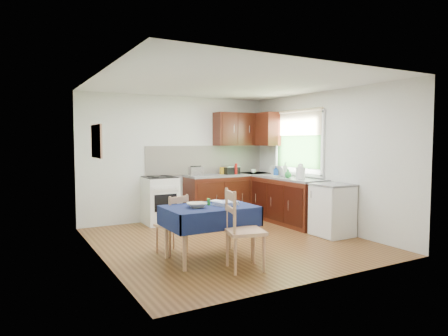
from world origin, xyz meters
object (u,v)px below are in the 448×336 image
chair_near (241,227)px  sandwich_press (231,170)px  chair_far (174,222)px  dish_rack (277,175)px  kettle (301,172)px  toaster (196,171)px  dining_table (209,214)px

chair_near → sandwich_press: 3.56m
chair_far → dish_rack: bearing=-172.8°
chair_far → kettle: bearing=174.3°
sandwich_press → dish_rack: 1.03m
kettle → dish_rack: bearing=95.5°
chair_near → dish_rack: dish_rack is taller
toaster → sandwich_press: size_ratio=0.88×
dining_table → chair_near: (0.14, -0.60, -0.09)m
toaster → kettle: bearing=-30.4°
chair_near → toaster: bearing=-0.7°
dining_table → dish_rack: bearing=52.8°
dining_table → kettle: (2.42, 1.00, 0.41)m
dining_table → kettle: size_ratio=4.16×
dish_rack → kettle: 0.66m
chair_far → sandwich_press: size_ratio=2.74×
chair_far → chair_near: 1.18m
dining_table → dish_rack: size_ratio=2.70×
toaster → dish_rack: size_ratio=0.61×
dining_table → chair_near: chair_near is taller
dining_table → chair_far: bearing=141.3°
toaster → dish_rack: 1.61m
toaster → chair_far: bearing=-109.7°
chair_near → dish_rack: bearing=-30.4°
dish_rack → kettle: (0.06, -0.65, 0.10)m
toaster → dish_rack: (1.42, -0.77, -0.07)m
sandwich_press → dining_table: bearing=-105.4°
toaster → sandwich_press: toaster is taller
chair_near → toaster: toaster is taller
sandwich_press → dish_rack: (0.56, -0.86, -0.06)m
sandwich_press → kettle: (0.62, -1.52, 0.04)m
dining_table → kettle: bearing=40.2°
dining_table → toaster: toaster is taller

